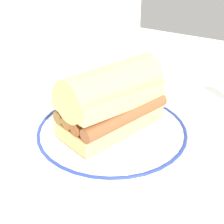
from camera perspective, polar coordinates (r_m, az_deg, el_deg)
The scene contains 3 objects.
ground_plane at distance 0.48m, azimuth 1.66°, elevation -7.27°, with size 1.50×1.50×0.00m, color white.
plate at distance 0.51m, azimuth -0.00°, elevation -3.66°, with size 0.28×0.28×0.01m.
sausage_sandwich at distance 0.47m, azimuth -0.00°, elevation 2.75°, with size 0.20×0.13×0.11m.
Camera 1 is at (-0.32, -0.21, 0.29)m, focal length 45.58 mm.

